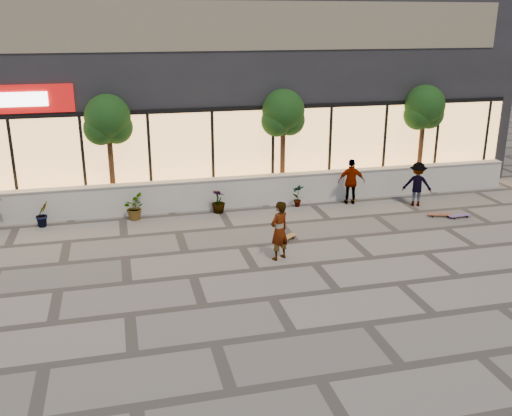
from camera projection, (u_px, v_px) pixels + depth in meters
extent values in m
plane|color=gray|center=(272.00, 298.00, 13.33)|extent=(80.00, 80.00, 0.00)
cube|color=silver|center=(218.00, 194.00, 19.62)|extent=(22.00, 0.35, 1.00)
cube|color=#B2AFA8|center=(218.00, 179.00, 19.46)|extent=(22.00, 0.42, 0.04)
cube|color=#222327|center=(193.00, 69.00, 23.52)|extent=(24.00, 9.00, 8.50)
cube|color=#F2AD61|center=(213.00, 153.00, 20.15)|extent=(23.04, 0.05, 3.00)
cube|color=black|center=(212.00, 110.00, 19.64)|extent=(23.04, 0.08, 0.15)
cube|color=brown|center=(210.00, 26.00, 18.80)|extent=(21.60, 0.05, 1.60)
imported|color=#123811|center=(42.00, 214.00, 17.85)|extent=(0.57, 0.57, 0.81)
imported|color=#123811|center=(133.00, 207.00, 18.49)|extent=(0.68, 0.77, 0.81)
imported|color=#123811|center=(218.00, 201.00, 19.12)|extent=(0.64, 0.64, 0.81)
imported|color=#123811|center=(298.00, 195.00, 19.76)|extent=(0.46, 0.35, 0.81)
cylinder|color=#462719|center=(111.00, 163.00, 19.12)|extent=(0.18, 0.18, 3.24)
sphere|color=#123811|center=(107.00, 117.00, 18.64)|extent=(1.50, 1.50, 1.50)
sphere|color=#123811|center=(100.00, 129.00, 18.65)|extent=(1.10, 1.10, 1.10)
sphere|color=#123811|center=(116.00, 127.00, 18.85)|extent=(1.10, 1.10, 1.10)
cylinder|color=#462719|center=(283.00, 154.00, 20.49)|extent=(0.18, 0.18, 3.24)
sphere|color=#123811|center=(283.00, 110.00, 20.00)|extent=(1.50, 1.50, 1.50)
sphere|color=#123811|center=(277.00, 121.00, 20.01)|extent=(1.10, 1.10, 1.10)
sphere|color=#123811|center=(289.00, 120.00, 20.22)|extent=(1.10, 1.10, 1.10)
cylinder|color=#462719|center=(421.00, 146.00, 21.74)|extent=(0.18, 0.18, 3.24)
sphere|color=#123811|center=(425.00, 105.00, 21.25)|extent=(1.50, 1.50, 1.50)
sphere|color=#123811|center=(418.00, 115.00, 21.26)|extent=(1.10, 1.10, 1.10)
sphere|color=#123811|center=(429.00, 114.00, 21.47)|extent=(1.10, 1.10, 1.10)
imported|color=white|center=(279.00, 231.00, 15.27)|extent=(0.71, 0.63, 1.64)
imported|color=silver|center=(351.00, 182.00, 19.93)|extent=(1.01, 0.62, 1.61)
imported|color=#9A391C|center=(417.00, 184.00, 19.77)|extent=(1.15, 0.96, 1.54)
cube|color=olive|center=(286.00, 238.00, 16.75)|extent=(0.82, 0.71, 0.02)
cylinder|color=black|center=(289.00, 237.00, 17.01)|extent=(0.07, 0.06, 0.06)
cylinder|color=black|center=(293.00, 238.00, 16.92)|extent=(0.07, 0.06, 0.06)
cylinder|color=black|center=(278.00, 242.00, 16.61)|extent=(0.07, 0.06, 0.06)
cylinder|color=black|center=(283.00, 243.00, 16.52)|extent=(0.07, 0.06, 0.06)
cube|color=brown|center=(440.00, 214.00, 18.80)|extent=(0.83, 0.42, 0.02)
cylinder|color=black|center=(447.00, 215.00, 18.88)|extent=(0.06, 0.05, 0.06)
cylinder|color=black|center=(448.00, 217.00, 18.74)|extent=(0.06, 0.05, 0.06)
cylinder|color=black|center=(432.00, 215.00, 18.90)|extent=(0.06, 0.05, 0.06)
cylinder|color=black|center=(433.00, 217.00, 18.76)|extent=(0.06, 0.05, 0.06)
cube|color=#594783|center=(460.00, 215.00, 18.71)|extent=(0.81, 0.26, 0.02)
cylinder|color=black|center=(464.00, 216.00, 18.86)|extent=(0.06, 0.03, 0.06)
cylinder|color=black|center=(467.00, 217.00, 18.73)|extent=(0.06, 0.03, 0.06)
cylinder|color=black|center=(452.00, 217.00, 18.72)|extent=(0.06, 0.03, 0.06)
cylinder|color=black|center=(455.00, 218.00, 18.59)|extent=(0.06, 0.03, 0.06)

